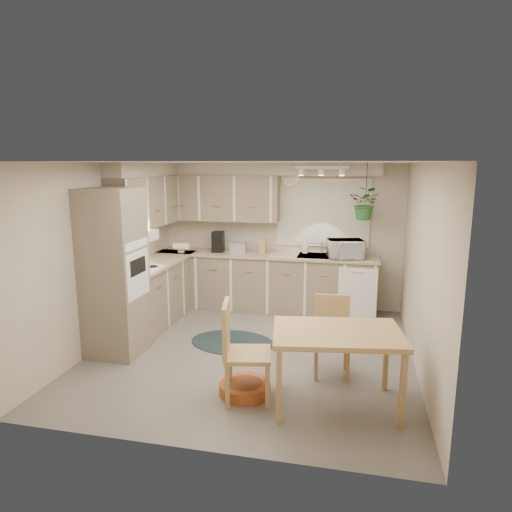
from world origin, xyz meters
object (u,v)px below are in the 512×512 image
dining_table (336,368)px  chair_left (248,352)px  braided_rug (232,342)px  pet_bed (245,388)px  microwave (345,247)px  chair_back (332,337)px

dining_table → chair_left: bearing=-175.5°
braided_rug → pet_bed: (0.51, -1.33, 0.06)m
braided_rug → microwave: microwave is taller
pet_bed → chair_left: bearing=-57.0°
braided_rug → microwave: bearing=45.5°
braided_rug → pet_bed: pet_bed is taller
chair_left → pet_bed: size_ratio=1.91×
chair_back → microwave: bearing=-97.3°
chair_back → braided_rug: chair_back is taller
chair_back → braided_rug: bearing=-32.2°
chair_back → pet_bed: bearing=31.5°
braided_rug → microwave: 2.31m
braided_rug → microwave: size_ratio=2.18×
pet_bed → microwave: 3.11m
braided_rug → dining_table: bearing=-43.0°
dining_table → braided_rug: size_ratio=1.07×
microwave → braided_rug: bearing=-149.1°
chair_back → microwave: 2.23m
chair_back → braided_rug: 1.59m
pet_bed → microwave: (0.91, 2.78, 1.06)m
dining_table → microwave: bearing=90.5°
chair_left → chair_back: (0.80, 0.74, -0.07)m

